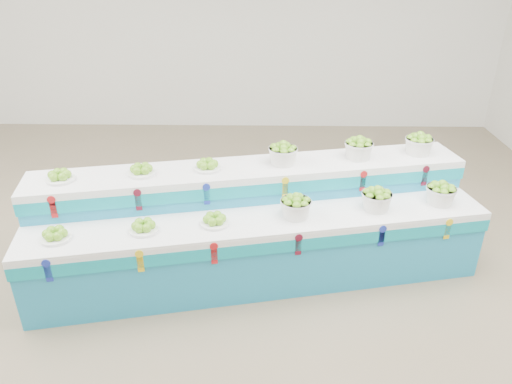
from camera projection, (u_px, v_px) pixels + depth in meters
ground at (154, 304)px, 4.40m from camera, size 10.00×10.00×0.00m
back_wall at (205, 10)px, 7.95m from camera, size 10.00×0.00×10.00m
display_stand at (256, 225)px, 4.66m from camera, size 4.40×1.94×1.02m
plate_lower_left at (55, 234)px, 4.02m from camera, size 0.31×0.31×0.11m
plate_lower_mid at (144, 226)px, 4.14m from camera, size 0.31×0.31×0.11m
plate_lower_right at (215, 219)px, 4.24m from camera, size 0.31×0.31×0.11m
basket_lower_left at (296, 206)px, 4.34m from camera, size 0.33×0.33×0.22m
basket_lower_mid at (377, 199)px, 4.47m from camera, size 0.33×0.33×0.22m
basket_lower_right at (441, 193)px, 4.57m from camera, size 0.33×0.33×0.22m
plate_upper_left at (59, 175)px, 4.35m from camera, size 0.31×0.31×0.11m
plate_upper_mid at (141, 169)px, 4.47m from camera, size 0.31×0.31×0.11m
plate_upper_right at (207, 164)px, 4.57m from camera, size 0.31×0.31×0.11m
basket_upper_left at (283, 154)px, 4.67m from camera, size 0.33×0.33×0.22m
basket_upper_mid at (359, 148)px, 4.79m from camera, size 0.33×0.33×0.22m
basket_upper_right at (419, 144)px, 4.90m from camera, size 0.33×0.33×0.22m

